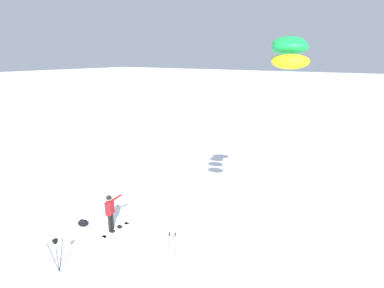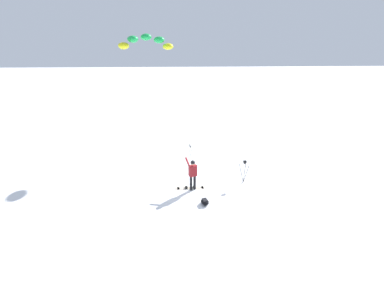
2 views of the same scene
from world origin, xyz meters
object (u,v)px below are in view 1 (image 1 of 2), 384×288
(traction_kite, at_px, (288,52))
(gear_bag_large, at_px, (83,223))
(snowboarder, at_px, (110,209))
(ski_poles, at_px, (173,242))
(snowboard, at_px, (116,230))
(camera_tripod, at_px, (56,249))

(traction_kite, height_order, gear_bag_large, traction_kite)
(snowboarder, distance_m, traction_kite, 9.75)
(snowboarder, xyz_separation_m, ski_poles, (3.60, -0.18, -0.26))
(traction_kite, height_order, ski_poles, traction_kite)
(snowboarder, distance_m, gear_bag_large, 1.76)
(snowboarder, height_order, ski_poles, snowboarder)
(snowboard, height_order, gear_bag_large, gear_bag_large)
(snowboarder, relative_size, traction_kite, 0.45)
(camera_tripod, bearing_deg, snowboarder, 98.98)
(traction_kite, distance_m, gear_bag_large, 11.48)
(gear_bag_large, xyz_separation_m, camera_tripod, (1.89, -2.54, 0.84))
(snowboarder, relative_size, ski_poles, 1.45)
(snowboarder, height_order, camera_tripod, snowboarder)
(snowboarder, xyz_separation_m, camera_tripod, (0.47, -2.99, -0.10))
(snowboard, distance_m, camera_tripod, 3.27)
(snowboarder, height_order, gear_bag_large, snowboarder)
(snowboarder, height_order, snowboard, snowboarder)
(snowboard, bearing_deg, traction_kite, 20.41)
(snowboarder, relative_size, gear_bag_large, 3.05)
(gear_bag_large, distance_m, camera_tripod, 3.27)
(snowboard, distance_m, ski_poles, 3.56)
(ski_poles, bearing_deg, snowboard, 175.03)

